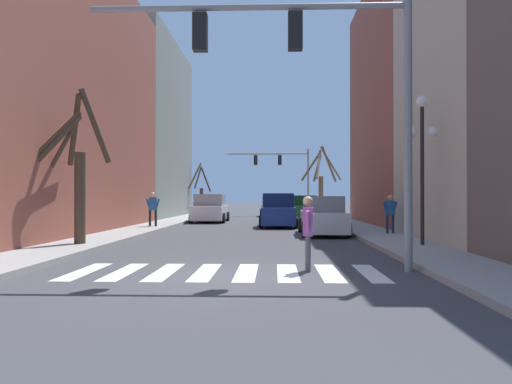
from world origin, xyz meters
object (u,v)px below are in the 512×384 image
street_lamp_right_corner (422,140)px  car_parked_left_mid (272,207)px  pedestrian_near_right_corner (390,211)px  street_tree_left_mid (200,190)px  pedestrian_crossing_street (308,227)px  car_driving_toward_lane (210,209)px  pedestrian_on_right_sidewalk (153,206)px  car_parked_left_near (323,217)px  car_parked_right_far (278,211)px  street_tree_right_far (77,166)px  street_tree_left_far (321,179)px  traffic_signal_near (313,65)px  car_parked_left_far (302,209)px  traffic_signal_far (284,167)px

street_lamp_right_corner → car_parked_left_mid: (-4.77, 25.76, -2.64)m
pedestrian_near_right_corner → street_tree_left_mid: size_ratio=0.35×
car_parked_left_mid → pedestrian_crossing_street: (0.89, -30.38, 0.19)m
car_driving_toward_lane → pedestrian_on_right_sidewalk: 7.19m
car_parked_left_near → pedestrian_crossing_street: 10.58m
street_lamp_right_corner → pedestrian_crossing_street: street_lamp_right_corner is taller
car_parked_right_far → car_driving_toward_lane: bearing=41.6°
pedestrian_crossing_street → street_tree_right_far: 8.75m
car_driving_toward_lane → street_tree_left_far: street_tree_left_far is taller
pedestrian_on_right_sidewalk → car_parked_right_far: bearing=16.8°
traffic_signal_near → car_parked_left_far: size_ratio=1.75×
car_driving_toward_lane → street_tree_left_mid: street_tree_left_mid is taller
traffic_signal_far → street_tree_right_far: bearing=-104.8°
pedestrian_on_right_sidewalk → street_tree_right_far: (-0.25, -9.09, 1.47)m
car_parked_left_near → street_tree_left_far: size_ratio=0.83×
car_parked_left_far → pedestrian_on_right_sidewalk: (-8.11, -10.01, 0.37)m
car_parked_right_far → pedestrian_crossing_street: 15.92m
traffic_signal_near → pedestrian_near_right_corner: (3.88, 9.48, -3.52)m
street_tree_left_mid → pedestrian_near_right_corner: bearing=-64.3°
street_tree_left_mid → car_parked_left_far: bearing=-46.5°
car_parked_left_mid → car_parked_left_far: (2.12, -6.47, 0.00)m
street_tree_left_far → street_tree_left_mid: street_tree_left_far is taller
car_parked_right_far → pedestrian_crossing_street: car_parked_right_far is taller
street_tree_right_far → car_parked_left_far: bearing=66.4°
car_parked_right_far → street_tree_left_mid: 18.30m
car_parked_left_far → pedestrian_near_right_corner: bearing=-169.1°
pedestrian_on_right_sidewalk → car_driving_toward_lane: bearing=72.9°
car_parked_left_far → car_parked_left_near: (0.12, -13.43, -0.02)m
car_parked_left_far → car_driving_toward_lane: size_ratio=0.91×
traffic_signal_near → pedestrian_on_right_sidewalk: bearing=116.7°
car_parked_left_far → car_parked_left_near: 13.43m
traffic_signal_near → car_driving_toward_lane: size_ratio=1.59×
traffic_signal_far → car_driving_toward_lane: size_ratio=1.56×
traffic_signal_near → car_parked_left_far: bearing=87.3°
car_parked_left_far → street_tree_right_far: (-8.36, -19.10, 1.84)m
car_parked_left_mid → car_parked_left_near: size_ratio=0.88×
street_tree_left_mid → traffic_signal_near: bearing=-77.3°
street_lamp_right_corner → street_tree_left_far: street_tree_left_far is taller
street_tree_left_far → car_driving_toward_lane: bearing=-129.8°
street_tree_right_far → traffic_signal_far: bearing=75.2°
traffic_signal_far → street_lamp_right_corner: size_ratio=1.52×
pedestrian_on_right_sidewalk → street_tree_left_far: street_tree_left_far is taller
car_parked_left_far → street_tree_left_far: street_tree_left_far is taller
traffic_signal_far → pedestrian_crossing_street: 32.30m
car_parked_left_mid → car_parked_left_far: size_ratio=1.02×
street_lamp_right_corner → street_tree_left_mid: bearing=111.5°
street_lamp_right_corner → car_parked_left_near: bearing=113.2°
traffic_signal_far → street_tree_left_mid: size_ratio=1.57×
pedestrian_on_right_sidewalk → pedestrian_near_right_corner: size_ratio=1.09×
street_lamp_right_corner → pedestrian_on_right_sidewalk: bearing=139.2°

